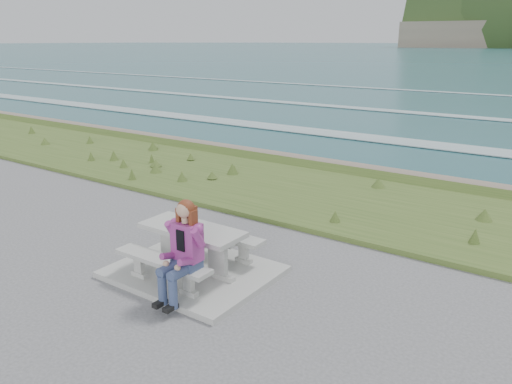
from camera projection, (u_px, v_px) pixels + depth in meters
concrete_slab at (194, 272)px, 8.43m from camera, size 2.60×2.10×0.10m
picnic_table at (192, 237)px, 8.24m from camera, size 1.80×0.75×0.75m
bench_landward at (163, 265)px, 7.76m from camera, size 1.80×0.35×0.45m
bench_seaward at (219, 237)px, 8.86m from camera, size 1.80×0.35×0.45m
grass_verge at (329, 200)px, 12.36m from camera, size 160.00×4.50×0.22m
shore_drop at (374, 175)px, 14.64m from camera, size 160.00×0.80×2.20m
ocean at (487, 140)px, 28.63m from camera, size 1600.00×1600.00×0.09m
seated_woman at (180, 264)px, 7.31m from camera, size 0.45×0.78×1.51m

